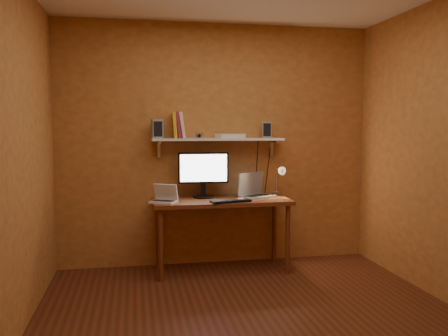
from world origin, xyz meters
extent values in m
cube|color=#572916|center=(0.00, 0.00, -0.01)|extent=(3.40, 3.20, 0.02)
cube|color=#C4793C|center=(0.00, 1.61, 1.30)|extent=(3.40, 0.02, 2.60)
cube|color=#C4793C|center=(0.00, -1.61, 1.30)|extent=(3.40, 0.02, 2.60)
cube|color=#C4793C|center=(-1.71, 0.00, 1.30)|extent=(0.02, 3.20, 2.60)
cube|color=brown|center=(-0.01, 1.28, 0.73)|extent=(1.40, 0.60, 0.04)
cylinder|color=brown|center=(-0.65, 1.04, 0.35)|extent=(0.05, 0.05, 0.71)
cylinder|color=brown|center=(0.63, 1.04, 0.35)|extent=(0.05, 0.05, 0.71)
cylinder|color=brown|center=(-0.65, 1.52, 0.35)|extent=(0.05, 0.05, 0.71)
cylinder|color=brown|center=(0.63, 1.52, 0.35)|extent=(0.05, 0.05, 0.71)
cube|color=silver|center=(-0.01, 1.47, 1.36)|extent=(1.40, 0.25, 0.02)
cube|color=silver|center=(-0.63, 1.58, 1.26)|extent=(0.03, 0.03, 0.18)
cube|color=silver|center=(0.61, 1.58, 1.26)|extent=(0.03, 0.03, 0.18)
cylinder|color=black|center=(-0.18, 1.42, 0.76)|extent=(0.24, 0.24, 0.02)
cube|color=black|center=(-0.18, 1.42, 0.84)|extent=(0.05, 0.04, 0.16)
cube|color=black|center=(-0.18, 1.42, 1.07)|extent=(0.53, 0.06, 0.33)
cube|color=white|center=(-0.18, 1.41, 1.07)|extent=(0.49, 0.03, 0.29)
cube|color=gray|center=(0.39, 1.34, 0.76)|extent=(0.42, 0.38, 0.02)
cube|color=black|center=(0.39, 1.34, 0.77)|extent=(0.32, 0.26, 0.00)
cube|color=gray|center=(0.34, 1.43, 0.89)|extent=(0.32, 0.21, 0.24)
cube|color=#152941|center=(0.34, 1.43, 0.89)|extent=(0.28, 0.18, 0.20)
cube|color=white|center=(-0.61, 1.15, 0.76)|extent=(0.29, 0.26, 0.02)
cube|color=black|center=(-0.61, 1.15, 0.77)|extent=(0.23, 0.18, 0.00)
cube|color=white|center=(-0.58, 1.20, 0.85)|extent=(0.24, 0.17, 0.17)
cube|color=black|center=(-0.58, 1.20, 0.85)|extent=(0.21, 0.14, 0.14)
cube|color=black|center=(0.04, 1.07, 0.76)|extent=(0.42, 0.21, 0.02)
ellipsoid|color=white|center=(0.16, 1.13, 0.77)|extent=(0.10, 0.07, 0.03)
cube|color=silver|center=(0.65, 1.52, 0.74)|extent=(0.05, 0.06, 0.08)
cylinder|color=silver|center=(0.65, 1.52, 0.89)|extent=(0.02, 0.02, 0.28)
cylinder|color=silver|center=(0.65, 1.44, 1.03)|extent=(0.01, 0.16, 0.01)
cone|color=silver|center=(0.65, 1.36, 1.03)|extent=(0.09, 0.09, 0.09)
sphere|color=#FFE0A5|center=(0.65, 1.34, 1.03)|extent=(0.04, 0.04, 0.04)
cube|color=gray|center=(-0.65, 1.47, 1.47)|extent=(0.12, 0.12, 0.20)
cube|color=gray|center=(0.53, 1.47, 1.46)|extent=(0.12, 0.12, 0.18)
cube|color=gold|center=(-0.47, 1.48, 1.51)|extent=(0.06, 0.19, 0.28)
cube|color=maroon|center=(-0.43, 1.48, 1.51)|extent=(0.07, 0.19, 0.28)
cube|color=beige|center=(-0.39, 1.48, 1.51)|extent=(0.08, 0.19, 0.28)
cube|color=silver|center=(-0.23, 1.41, 1.40)|extent=(0.10, 0.05, 0.06)
cylinder|color=black|center=(-0.23, 1.39, 1.40)|extent=(0.04, 0.03, 0.03)
cube|color=white|center=(0.12, 1.48, 1.40)|extent=(0.31, 0.24, 0.05)
camera|label=1|loc=(-0.88, -3.48, 1.50)|focal=38.00mm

